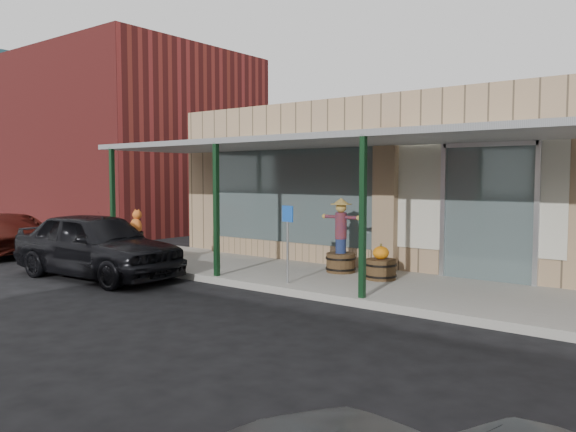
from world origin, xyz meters
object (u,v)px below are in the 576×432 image
Objects in this scene: barrel_scarecrow at (341,247)px; parked_sedan at (97,245)px; handicap_sign at (288,233)px; barrel_pumpkin at (381,267)px.

parked_sedan is at bearing -119.40° from barrel_scarecrow.
barrel_scarecrow is 1.82m from handicap_sign.
handicap_sign reaches higher than barrel_pumpkin.
handicap_sign is 4.57m from parked_sedan.
barrel_scarecrow is at bearing 98.07° from handicap_sign.
handicap_sign is at bearing -130.21° from barrel_pumpkin.
parked_sedan is (-5.58, -3.02, 0.34)m from barrel_pumpkin.
barrel_scarecrow is 0.37× the size of parked_sedan.
handicap_sign reaches higher than parked_sedan.
barrel_scarecrow reaches higher than barrel_pumpkin.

